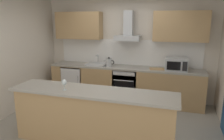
# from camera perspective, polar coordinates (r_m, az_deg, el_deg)

# --- Properties ---
(ground) EXTENTS (5.40, 4.41, 0.02)m
(ground) POSITION_cam_1_polar(r_m,az_deg,el_deg) (4.50, -1.22, -14.24)
(ground) COLOR gray
(wall_back) EXTENTS (5.40, 0.12, 2.60)m
(wall_back) POSITION_cam_1_polar(r_m,az_deg,el_deg) (5.75, 4.25, 5.52)
(wall_back) COLOR silver
(wall_back) RESTS_ON ground
(wall_left) EXTENTS (0.12, 4.41, 2.60)m
(wall_left) POSITION_cam_1_polar(r_m,az_deg,el_deg) (5.23, -25.57, 3.50)
(wall_left) COLOR silver
(wall_left) RESTS_ON ground
(backsplash_tile) EXTENTS (3.74, 0.02, 0.66)m
(backsplash_tile) POSITION_cam_1_polar(r_m,az_deg,el_deg) (5.69, 4.07, 4.73)
(backsplash_tile) COLOR white
(counter_back) EXTENTS (3.87, 0.60, 0.90)m
(counter_back) POSITION_cam_1_polar(r_m,az_deg,el_deg) (5.57, 3.23, -3.68)
(counter_back) COLOR tan
(counter_back) RESTS_ON ground
(counter_island) EXTENTS (2.76, 0.64, 0.94)m
(counter_island) POSITION_cam_1_polar(r_m,az_deg,el_deg) (3.70, -5.11, -12.26)
(counter_island) COLOR tan
(counter_island) RESTS_ON ground
(upper_cabinets) EXTENTS (3.82, 0.32, 0.70)m
(upper_cabinets) POSITION_cam_1_polar(r_m,az_deg,el_deg) (5.48, 3.81, 11.55)
(upper_cabinets) COLOR tan
(oven) EXTENTS (0.60, 0.62, 0.80)m
(oven) POSITION_cam_1_polar(r_m,az_deg,el_deg) (5.53, 3.80, -3.71)
(oven) COLOR slate
(oven) RESTS_ON ground
(refrigerator) EXTENTS (0.58, 0.60, 0.85)m
(refrigerator) POSITION_cam_1_polar(r_m,az_deg,el_deg) (6.01, -9.63, -2.84)
(refrigerator) COLOR white
(refrigerator) RESTS_ON ground
(microwave) EXTENTS (0.50, 0.38, 0.30)m
(microwave) POSITION_cam_1_polar(r_m,az_deg,el_deg) (5.22, 16.68, 1.44)
(microwave) COLOR #B7BABC
(microwave) RESTS_ON counter_back
(sink) EXTENTS (0.50, 0.40, 0.26)m
(sink) POSITION_cam_1_polar(r_m,az_deg,el_deg) (5.65, -4.10, 1.57)
(sink) COLOR silver
(sink) RESTS_ON counter_back
(kettle) EXTENTS (0.29, 0.15, 0.24)m
(kettle) POSITION_cam_1_polar(r_m,az_deg,el_deg) (5.48, -0.85, 2.05)
(kettle) COLOR #B7BABC
(kettle) RESTS_ON counter_back
(range_hood) EXTENTS (0.62, 0.45, 0.72)m
(range_hood) POSITION_cam_1_polar(r_m,az_deg,el_deg) (5.42, 4.33, 10.23)
(range_hood) COLOR #B7BABC
(wine_glass) EXTENTS (0.08, 0.08, 0.18)m
(wine_glass) POSITION_cam_1_polar(r_m,az_deg,el_deg) (3.59, -12.51, -3.31)
(wine_glass) COLOR silver
(wine_glass) RESTS_ON counter_island
(chopping_board) EXTENTS (0.38, 0.28, 0.02)m
(chopping_board) POSITION_cam_1_polar(r_m,az_deg,el_deg) (5.28, 11.73, 0.29)
(chopping_board) COLOR tan
(chopping_board) RESTS_ON counter_back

